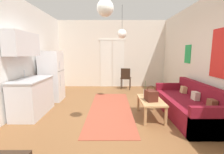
{
  "coord_description": "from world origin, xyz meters",
  "views": [
    {
      "loc": [
        0.0,
        -3.38,
        1.53
      ],
      "look_at": [
        -0.02,
        1.21,
        0.8
      ],
      "focal_mm": 25.24,
      "sensor_mm": 36.0,
      "label": 1
    }
  ],
  "objects_px": {
    "accent_chair": "(126,77)",
    "pendant_lamp_near": "(106,8)",
    "coffee_table": "(151,102)",
    "handbag": "(152,95)",
    "refrigerator": "(53,76)",
    "couch": "(190,106)",
    "bamboo_vase": "(146,93)",
    "pendant_lamp_far": "(123,34)"
  },
  "relations": [
    {
      "from": "accent_chair",
      "to": "pendant_lamp_near",
      "type": "xyz_separation_m",
      "value": [
        -0.68,
        -3.63,
        1.76
      ]
    },
    {
      "from": "couch",
      "to": "accent_chair",
      "type": "distance_m",
      "value": 3.12
    },
    {
      "from": "coffee_table",
      "to": "pendant_lamp_near",
      "type": "bearing_deg",
      "value": -143.54
    },
    {
      "from": "coffee_table",
      "to": "bamboo_vase",
      "type": "distance_m",
      "value": 0.3
    },
    {
      "from": "couch",
      "to": "refrigerator",
      "type": "bearing_deg",
      "value": 160.39
    },
    {
      "from": "coffee_table",
      "to": "accent_chair",
      "type": "bearing_deg",
      "value": 96.77
    },
    {
      "from": "coffee_table",
      "to": "handbag",
      "type": "height_order",
      "value": "handbag"
    },
    {
      "from": "pendant_lamp_near",
      "to": "pendant_lamp_far",
      "type": "distance_m",
      "value": 2.06
    },
    {
      "from": "handbag",
      "to": "couch",
      "type": "bearing_deg",
      "value": 7.77
    },
    {
      "from": "coffee_table",
      "to": "pendant_lamp_near",
      "type": "xyz_separation_m",
      "value": [
        -1.03,
        -0.76,
        1.89
      ]
    },
    {
      "from": "couch",
      "to": "accent_chair",
      "type": "relative_size",
      "value": 2.46
    },
    {
      "from": "handbag",
      "to": "pendant_lamp_near",
      "type": "bearing_deg",
      "value": -146.53
    },
    {
      "from": "bamboo_vase",
      "to": "refrigerator",
      "type": "bearing_deg",
      "value": 157.57
    },
    {
      "from": "couch",
      "to": "handbag",
      "type": "height_order",
      "value": "couch"
    },
    {
      "from": "bamboo_vase",
      "to": "accent_chair",
      "type": "xyz_separation_m",
      "value": [
        -0.25,
        2.63,
        -0.02
      ]
    },
    {
      "from": "couch",
      "to": "pendant_lamp_far",
      "type": "bearing_deg",
      "value": 141.77
    },
    {
      "from": "bamboo_vase",
      "to": "accent_chair",
      "type": "distance_m",
      "value": 2.65
    },
    {
      "from": "couch",
      "to": "handbag",
      "type": "relative_size",
      "value": 6.17
    },
    {
      "from": "handbag",
      "to": "refrigerator",
      "type": "relative_size",
      "value": 0.22
    },
    {
      "from": "coffee_table",
      "to": "accent_chair",
      "type": "relative_size",
      "value": 1.1
    },
    {
      "from": "pendant_lamp_far",
      "to": "pendant_lamp_near",
      "type": "bearing_deg",
      "value": -101.6
    },
    {
      "from": "handbag",
      "to": "bamboo_vase",
      "type": "bearing_deg",
      "value": 101.02
    },
    {
      "from": "accent_chair",
      "to": "pendant_lamp_near",
      "type": "distance_m",
      "value": 4.1
    },
    {
      "from": "bamboo_vase",
      "to": "pendant_lamp_near",
      "type": "height_order",
      "value": "pendant_lamp_near"
    },
    {
      "from": "bamboo_vase",
      "to": "pendant_lamp_far",
      "type": "height_order",
      "value": "pendant_lamp_far"
    },
    {
      "from": "pendant_lamp_near",
      "to": "refrigerator",
      "type": "bearing_deg",
      "value": 130.13
    },
    {
      "from": "couch",
      "to": "bamboo_vase",
      "type": "bearing_deg",
      "value": 168.42
    },
    {
      "from": "accent_chair",
      "to": "pendant_lamp_near",
      "type": "height_order",
      "value": "pendant_lamp_near"
    },
    {
      "from": "refrigerator",
      "to": "pendant_lamp_near",
      "type": "xyz_separation_m",
      "value": [
        1.79,
        -2.12,
        1.48
      ]
    },
    {
      "from": "handbag",
      "to": "refrigerator",
      "type": "distance_m",
      "value": 3.16
    },
    {
      "from": "couch",
      "to": "refrigerator",
      "type": "xyz_separation_m",
      "value": [
        -3.74,
        1.33,
        0.52
      ]
    },
    {
      "from": "couch",
      "to": "refrigerator",
      "type": "height_order",
      "value": "refrigerator"
    },
    {
      "from": "pendant_lamp_far",
      "to": "coffee_table",
      "type": "bearing_deg",
      "value": -63.79
    },
    {
      "from": "pendant_lamp_near",
      "to": "pendant_lamp_far",
      "type": "bearing_deg",
      "value": 78.4
    },
    {
      "from": "coffee_table",
      "to": "pendant_lamp_far",
      "type": "height_order",
      "value": "pendant_lamp_far"
    },
    {
      "from": "couch",
      "to": "bamboo_vase",
      "type": "height_order",
      "value": "bamboo_vase"
    },
    {
      "from": "couch",
      "to": "coffee_table",
      "type": "distance_m",
      "value": 0.93
    },
    {
      "from": "refrigerator",
      "to": "accent_chair",
      "type": "relative_size",
      "value": 1.78
    },
    {
      "from": "accent_chair",
      "to": "pendant_lamp_near",
      "type": "bearing_deg",
      "value": 89.74
    },
    {
      "from": "bamboo_vase",
      "to": "pendant_lamp_far",
      "type": "xyz_separation_m",
      "value": [
        -0.52,
        1.0,
        1.54
      ]
    },
    {
      "from": "couch",
      "to": "bamboo_vase",
      "type": "distance_m",
      "value": 1.07
    },
    {
      "from": "handbag",
      "to": "pendant_lamp_near",
      "type": "xyz_separation_m",
      "value": [
        -1.0,
        -0.66,
        1.71
      ]
    }
  ]
}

